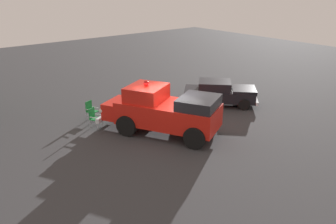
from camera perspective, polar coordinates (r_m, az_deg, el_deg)
name	(u,v)px	position (r m, az deg, el deg)	size (l,w,h in m)	color
ground_plane	(169,134)	(17.14, 0.20, -3.64)	(60.00, 60.00, 0.00)	#333335
vintage_fire_truck	(164,110)	(16.81, -0.73, 0.28)	(6.29, 4.66, 2.59)	black
classic_hot_rod	(220,93)	(21.23, 8.56, 3.19)	(4.41, 4.37, 1.46)	black
lawn_chair_near_truck	(163,105)	(19.37, -0.91, 1.19)	(0.64, 0.64, 1.02)	#B7BABF
lawn_chair_by_car	(94,116)	(18.13, -12.12, -0.69)	(0.67, 0.67, 1.02)	#B7BABF
lawn_chair_spare	(91,109)	(19.21, -12.64, 0.51)	(0.64, 0.64, 1.02)	#B7BABF
spectator_seated	(165,103)	(19.36, -0.53, 1.53)	(0.54, 0.63, 1.29)	#383842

